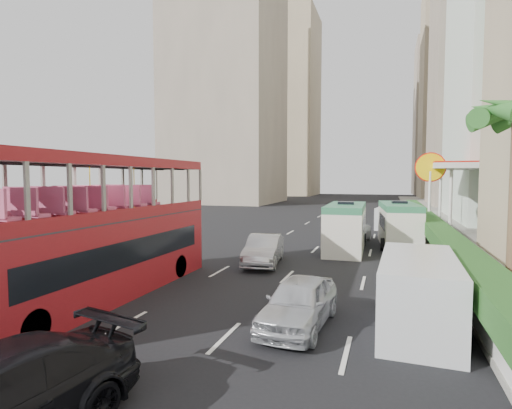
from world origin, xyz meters
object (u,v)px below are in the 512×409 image
at_px(van_asset, 349,243).
at_px(minibus_far, 399,225).
at_px(shell_station, 473,198).
at_px(minibus_near, 346,227).
at_px(panel_van_far, 390,218).
at_px(double_decker_bus, 101,228).
at_px(car_silver_lane_a, 264,264).
at_px(panel_van_near, 418,292).
at_px(car_silver_lane_b, 299,326).

relative_size(van_asset, minibus_far, 0.81).
relative_size(minibus_far, shell_station, 0.77).
distance_m(minibus_near, panel_van_far, 12.26).
bearing_deg(minibus_far, van_asset, 166.59).
relative_size(double_decker_bus, panel_van_far, 2.41).
distance_m(double_decker_bus, van_asset, 17.14).
xyz_separation_m(car_silver_lane_a, panel_van_near, (6.71, -6.65, 1.01)).
height_order(car_silver_lane_a, panel_van_near, panel_van_near).
bearing_deg(panel_van_far, van_asset, -98.16).
bearing_deg(shell_station, panel_van_near, -103.55).
distance_m(minibus_near, minibus_far, 3.94).
bearing_deg(minibus_near, shell_station, 49.64).
xyz_separation_m(panel_van_far, shell_station, (6.13, -1.33, 1.84)).
distance_m(double_decker_bus, panel_van_near, 10.70).
relative_size(double_decker_bus, shell_station, 1.38).
bearing_deg(car_silver_lane_a, panel_van_far, 62.93).
bearing_deg(shell_station, car_silver_lane_a, -127.43).
xyz_separation_m(car_silver_lane_b, panel_van_near, (3.27, 1.03, 1.01)).
height_order(minibus_far, panel_van_near, minibus_far).
relative_size(car_silver_lane_b, panel_van_far, 0.91).
bearing_deg(panel_van_far, shell_station, -4.70).
height_order(minibus_near, shell_station, shell_station).
bearing_deg(panel_van_near, minibus_near, 107.33).
relative_size(car_silver_lane_a, van_asset, 0.88).
relative_size(car_silver_lane_a, minibus_far, 0.72).
bearing_deg(panel_van_near, car_silver_lane_a, 137.32).
bearing_deg(panel_van_near, van_asset, 104.50).
bearing_deg(minibus_far, panel_van_near, -94.58).
bearing_deg(minibus_near, panel_van_near, -76.07).
xyz_separation_m(car_silver_lane_a, minibus_far, (6.52, 7.70, 1.36)).
distance_m(car_silver_lane_b, minibus_far, 15.74).
relative_size(minibus_near, panel_van_near, 1.23).
height_order(car_silver_lane_b, shell_station, shell_station).
xyz_separation_m(car_silver_lane_b, minibus_near, (0.04, 12.87, 1.38)).
bearing_deg(double_decker_bus, panel_van_far, 67.92).
relative_size(van_asset, minibus_near, 0.80).
bearing_deg(car_silver_lane_a, van_asset, 59.18).
height_order(car_silver_lane_b, van_asset, car_silver_lane_b).
xyz_separation_m(car_silver_lane_b, shell_station, (8.69, 23.53, 2.75)).
distance_m(car_silver_lane_b, minibus_near, 12.94).
relative_size(van_asset, panel_van_far, 1.10).
bearing_deg(car_silver_lane_b, panel_van_far, 87.99).
height_order(minibus_near, panel_van_far, minibus_near).
relative_size(van_asset, shell_station, 0.63).
bearing_deg(double_decker_bus, minibus_near, 59.21).
xyz_separation_m(car_silver_lane_a, shell_station, (12.13, 15.84, 2.75)).
bearing_deg(minibus_near, double_decker_bus, -122.11).
distance_m(double_decker_bus, minibus_near, 14.41).
distance_m(minibus_near, shell_station, 13.79).
height_order(minibus_far, shell_station, shell_station).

